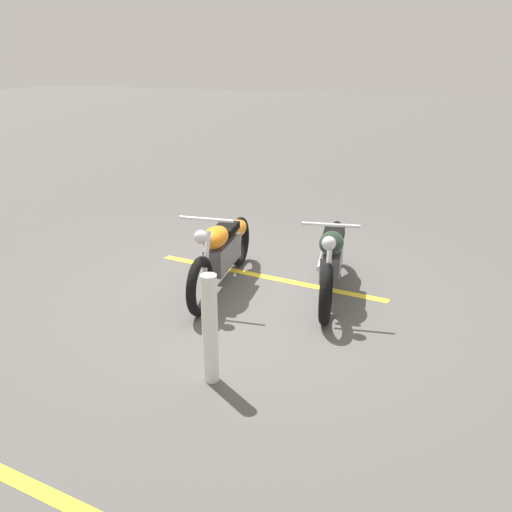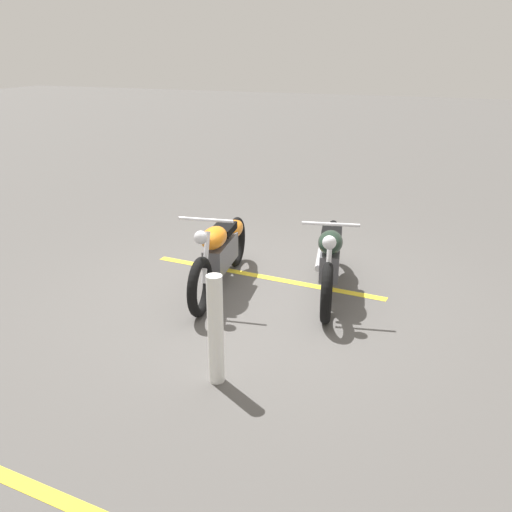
{
  "view_description": "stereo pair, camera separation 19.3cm",
  "coord_description": "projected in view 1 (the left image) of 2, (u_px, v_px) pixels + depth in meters",
  "views": [
    {
      "loc": [
        5.68,
        2.31,
        2.81
      ],
      "look_at": [
        0.37,
        0.0,
        0.65
      ],
      "focal_mm": 39.56,
      "sensor_mm": 36.0,
      "label": 1
    },
    {
      "loc": [
        5.76,
        2.13,
        2.81
      ],
      "look_at": [
        0.37,
        0.0,
        0.65
      ],
      "focal_mm": 39.56,
      "sensor_mm": 36.0,
      "label": 2
    }
  ],
  "objects": [
    {
      "name": "ground_plane",
      "position": [
        268.0,
        297.0,
        6.73
      ],
      "size": [
        60.0,
        60.0,
        0.0
      ],
      "primitive_type": "plane",
      "color": "#514F4C"
    },
    {
      "name": "motorcycle_bright_foreground",
      "position": [
        223.0,
        250.0,
        6.91
      ],
      "size": [
        2.22,
        0.69,
        1.04
      ],
      "rotation": [
        0.0,
        0.0,
        0.15
      ],
      "color": "black",
      "rests_on": "ground"
    },
    {
      "name": "motorcycle_dark_foreground",
      "position": [
        332.0,
        256.0,
        6.72
      ],
      "size": [
        2.2,
        0.76,
        1.04
      ],
      "rotation": [
        0.0,
        0.0,
        0.21
      ],
      "color": "black",
      "rests_on": "ground"
    },
    {
      "name": "bollard_post",
      "position": [
        210.0,
        329.0,
        4.88
      ],
      "size": [
        0.14,
        0.14,
        1.02
      ],
      "primitive_type": "cylinder",
      "color": "white",
      "rests_on": "ground"
    },
    {
      "name": "parking_stripe_near",
      "position": [
        267.0,
        277.0,
        7.3
      ],
      "size": [
        0.36,
        3.2,
        0.01
      ],
      "primitive_type": "cube",
      "rotation": [
        0.0,
        0.0,
        1.5
      ],
      "color": "yellow",
      "rests_on": "ground"
    }
  ]
}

